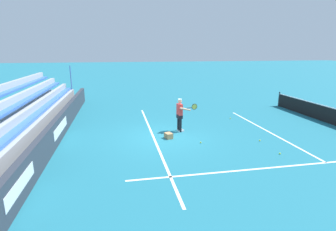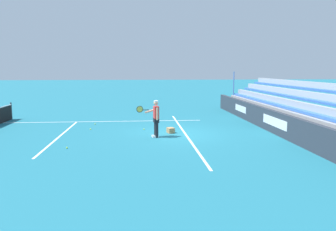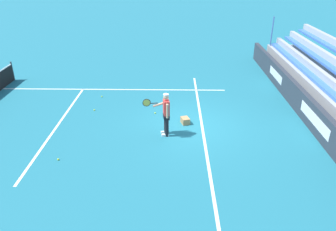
% 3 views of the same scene
% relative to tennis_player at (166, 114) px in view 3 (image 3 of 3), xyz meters
% --- Properties ---
extents(ground_plane, '(160.00, 160.00, 0.00)m').
position_rel_tennis_player_xyz_m(ground_plane, '(0.75, -0.99, -0.89)').
color(ground_plane, '#1E6B7F').
extents(court_baseline_white, '(12.00, 0.10, 0.01)m').
position_rel_tennis_player_xyz_m(court_baseline_white, '(0.75, -1.49, -0.89)').
color(court_baseline_white, white).
rests_on(court_baseline_white, ground).
extents(court_sideline_white, '(0.10, 12.00, 0.01)m').
position_rel_tennis_player_xyz_m(court_sideline_white, '(4.86, 3.01, -0.89)').
color(court_sideline_white, white).
rests_on(court_sideline_white, ground).
extents(court_service_line_white, '(8.22, 0.10, 0.01)m').
position_rel_tennis_player_xyz_m(court_service_line_white, '(0.75, 4.51, -0.89)').
color(court_service_line_white, white).
rests_on(court_service_line_white, ground).
extents(back_wall_sponsor_board, '(20.48, 0.25, 1.10)m').
position_rel_tennis_player_xyz_m(back_wall_sponsor_board, '(0.76, -5.92, -0.34)').
color(back_wall_sponsor_board, '#2D333D').
rests_on(back_wall_sponsor_board, ground).
extents(tennis_player, '(0.59, 1.05, 1.71)m').
position_rel_tennis_player_xyz_m(tennis_player, '(0.00, 0.00, 0.00)').
color(tennis_player, black).
rests_on(tennis_player, ground).
extents(ball_box_cardboard, '(0.47, 0.41, 0.26)m').
position_rel_tennis_player_xyz_m(ball_box_cardboard, '(0.98, -0.80, -0.76)').
color(ball_box_cardboard, '#A87F51').
rests_on(ball_box_cardboard, ground).
extents(tennis_ball_far_right, '(0.07, 0.07, 0.07)m').
position_rel_tennis_player_xyz_m(tennis_ball_far_right, '(2.18, 3.31, -0.86)').
color(tennis_ball_far_right, '#CCE533').
rests_on(tennis_ball_far_right, ground).
extents(tennis_ball_midcourt, '(0.07, 0.07, 0.07)m').
position_rel_tennis_player_xyz_m(tennis_ball_midcourt, '(-1.89, 3.64, -0.86)').
color(tennis_ball_midcourt, '#CCE533').
rests_on(tennis_ball_midcourt, ground).
extents(tennis_ball_near_player, '(0.07, 0.07, 0.07)m').
position_rel_tennis_player_xyz_m(tennis_ball_near_player, '(3.79, 3.29, -0.86)').
color(tennis_ball_near_player, '#CCE533').
rests_on(tennis_ball_near_player, ground).
extents(tennis_ball_on_baseline, '(0.07, 0.07, 0.07)m').
position_rel_tennis_player_xyz_m(tennis_ball_on_baseline, '(1.91, 0.52, -0.86)').
color(tennis_ball_on_baseline, '#CCE533').
rests_on(tennis_ball_on_baseline, ground).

